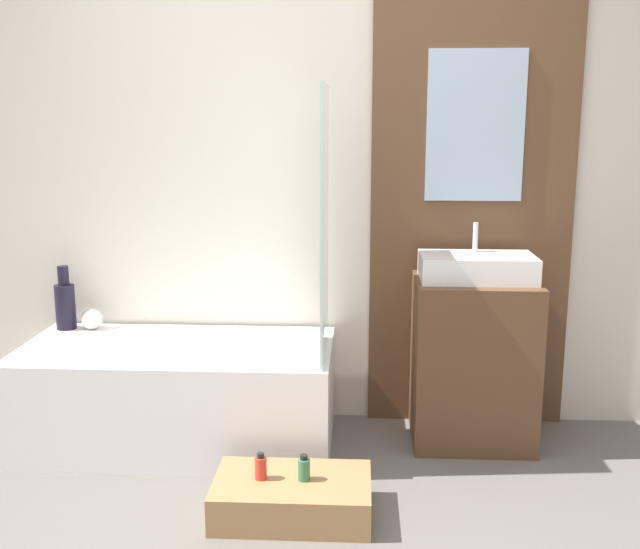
# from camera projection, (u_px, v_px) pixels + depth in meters

# --- Properties ---
(wall_tiled_back) EXTENTS (4.20, 0.06, 2.60)m
(wall_tiled_back) POSITION_uv_depth(u_px,v_px,m) (313.00, 169.00, 3.75)
(wall_tiled_back) COLOR beige
(wall_tiled_back) RESTS_ON ground_plane
(wall_wood_accent) EXTENTS (1.00, 0.04, 2.60)m
(wall_wood_accent) POSITION_uv_depth(u_px,v_px,m) (473.00, 168.00, 3.66)
(wall_wood_accent) COLOR brown
(wall_wood_accent) RESTS_ON ground_plane
(bathtub) EXTENTS (1.47, 0.72, 0.49)m
(bathtub) POSITION_uv_depth(u_px,v_px,m) (179.00, 394.00, 3.60)
(bathtub) COLOR white
(bathtub) RESTS_ON ground_plane
(glass_shower_screen) EXTENTS (0.01, 0.52, 1.20)m
(glass_shower_screen) POSITION_uv_depth(u_px,v_px,m) (324.00, 223.00, 3.31)
(glass_shower_screen) COLOR silver
(glass_shower_screen) RESTS_ON bathtub
(wooden_step_bench) EXTENTS (0.62, 0.38, 0.15)m
(wooden_step_bench) POSITION_uv_depth(u_px,v_px,m) (292.00, 497.00, 2.96)
(wooden_step_bench) COLOR #997047
(wooden_step_bench) RESTS_ON ground_plane
(vanity_cabinet) EXTENTS (0.57, 0.46, 0.80)m
(vanity_cabinet) POSITION_uv_depth(u_px,v_px,m) (473.00, 361.00, 3.60)
(vanity_cabinet) COLOR brown
(vanity_cabinet) RESTS_ON ground_plane
(sink) EXTENTS (0.53, 0.31, 0.26)m
(sink) POSITION_uv_depth(u_px,v_px,m) (477.00, 267.00, 3.51)
(sink) COLOR white
(sink) RESTS_ON vanity_cabinet
(vase_tall_dark) EXTENTS (0.10, 0.10, 0.33)m
(vase_tall_dark) POSITION_uv_depth(u_px,v_px,m) (65.00, 303.00, 3.81)
(vase_tall_dark) COLOR black
(vase_tall_dark) RESTS_ON bathtub
(vase_round_light) EXTENTS (0.11, 0.11, 0.11)m
(vase_round_light) POSITION_uv_depth(u_px,v_px,m) (92.00, 319.00, 3.82)
(vase_round_light) COLOR silver
(vase_round_light) RESTS_ON bathtub
(bottle_soap_primary) EXTENTS (0.05, 0.05, 0.11)m
(bottle_soap_primary) POSITION_uv_depth(u_px,v_px,m) (261.00, 467.00, 2.95)
(bottle_soap_primary) COLOR red
(bottle_soap_primary) RESTS_ON wooden_step_bench
(bottle_soap_secondary) EXTENTS (0.05, 0.05, 0.11)m
(bottle_soap_secondary) POSITION_uv_depth(u_px,v_px,m) (304.00, 469.00, 2.94)
(bottle_soap_secondary) COLOR #38704C
(bottle_soap_secondary) RESTS_ON wooden_step_bench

